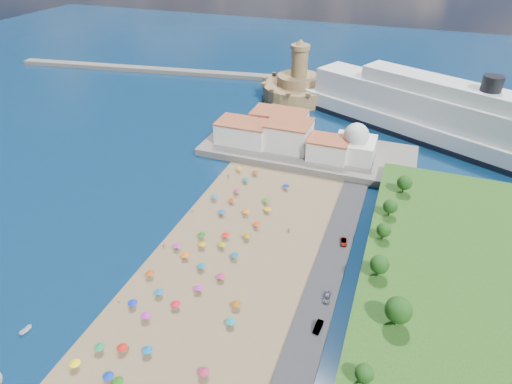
% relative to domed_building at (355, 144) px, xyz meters
% --- Properties ---
extents(ground, '(700.00, 700.00, 0.00)m').
position_rel_domed_building_xyz_m(ground, '(-30.00, -71.00, -8.97)').
color(ground, '#071938').
rests_on(ground, ground).
extents(terrace, '(90.00, 36.00, 3.00)m').
position_rel_domed_building_xyz_m(terrace, '(-20.00, 2.00, -7.47)').
color(terrace, '#59544C').
rests_on(terrace, ground).
extents(jetty, '(18.00, 70.00, 2.40)m').
position_rel_domed_building_xyz_m(jetty, '(-42.00, 37.00, -7.77)').
color(jetty, '#59544C').
rests_on(jetty, ground).
extents(breakwater, '(199.03, 34.77, 2.60)m').
position_rel_domed_building_xyz_m(breakwater, '(-140.00, 82.00, -7.67)').
color(breakwater, '#59544C').
rests_on(breakwater, ground).
extents(waterfront_buildings, '(57.00, 29.00, 11.00)m').
position_rel_domed_building_xyz_m(waterfront_buildings, '(-33.05, 2.64, -1.10)').
color(waterfront_buildings, silver).
rests_on(waterfront_buildings, terrace).
extents(domed_building, '(16.00, 16.00, 15.00)m').
position_rel_domed_building_xyz_m(domed_building, '(0.00, 0.00, 0.00)').
color(domed_building, silver).
rests_on(domed_building, terrace).
extents(fortress, '(40.00, 40.00, 32.40)m').
position_rel_domed_building_xyz_m(fortress, '(-42.00, 67.00, -2.29)').
color(fortress, '#A07C50').
rests_on(fortress, ground).
extents(cruise_ship, '(148.28, 86.37, 33.52)m').
position_rel_domed_building_xyz_m(cruise_ship, '(29.12, 37.83, 0.95)').
color(cruise_ship, black).
rests_on(cruise_ship, ground).
extents(beach_parasols, '(30.88, 116.87, 2.20)m').
position_rel_domed_building_xyz_m(beach_parasols, '(-31.02, -80.54, -6.83)').
color(beach_parasols, gray).
rests_on(beach_parasols, beach).
extents(beachgoers, '(35.00, 100.88, 1.89)m').
position_rel_domed_building_xyz_m(beachgoers, '(-33.77, -82.19, -7.83)').
color(beachgoers, tan).
rests_on(beachgoers, beach).
extents(moored_boats, '(7.73, 16.21, 1.48)m').
position_rel_domed_building_xyz_m(moored_boats, '(-58.72, -121.44, -8.27)').
color(moored_boats, white).
rests_on(moored_boats, ground).
extents(parked_cars, '(2.64, 39.61, 1.44)m').
position_rel_domed_building_xyz_m(parked_cars, '(6.00, -73.32, -7.62)').
color(parked_cars, gray).
rests_on(parked_cars, promenade).
extents(hillside_trees, '(12.88, 109.73, 8.05)m').
position_rel_domed_building_xyz_m(hillside_trees, '(19.16, -80.13, 1.17)').
color(hillside_trees, '#382314').
rests_on(hillside_trees, hillside).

